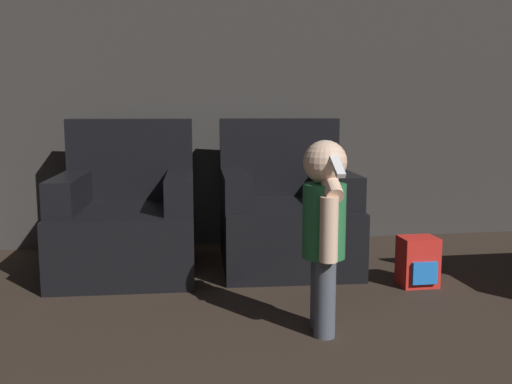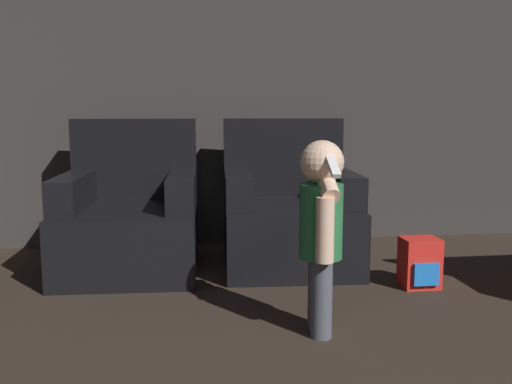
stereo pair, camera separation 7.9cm
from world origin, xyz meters
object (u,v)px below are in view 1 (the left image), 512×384
Objects in this scene: armchair_right at (285,215)px; armchair_left at (128,220)px; toy_backpack at (418,262)px; person_toddler at (325,221)px.

armchair_left is at bearing -176.59° from armchair_right.
armchair_right is 0.90m from toy_backpack.
armchair_right is (0.99, -0.00, 0.00)m from armchair_left.
armchair_right is 1.21m from person_toddler.
armchair_left and armchair_right have the same top height.
toy_backpack is (0.71, 0.58, -0.37)m from person_toddler.
toy_backpack is at bearing -18.04° from armchair_left.
armchair_left is at bearing -136.52° from person_toddler.
armchair_left is at bearing 159.35° from toy_backpack.
person_toddler is (0.91, -1.19, 0.19)m from armchair_left.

